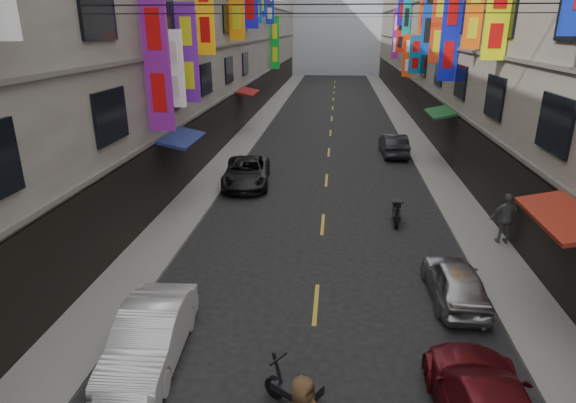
% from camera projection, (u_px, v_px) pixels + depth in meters
% --- Properties ---
extents(sidewalk_left, '(2.00, 90.00, 0.12)m').
position_uv_depth(sidewalk_left, '(252.00, 130.00, 36.89)').
color(sidewalk_left, slate).
rests_on(sidewalk_left, ground).
extents(sidewalk_right, '(2.00, 90.00, 0.12)m').
position_uv_depth(sidewalk_right, '(411.00, 134.00, 35.76)').
color(sidewalk_right, slate).
rests_on(sidewalk_right, ground).
extents(haze_block, '(18.00, 8.00, 22.00)m').
position_uv_depth(haze_block, '(338.00, 5.00, 79.33)').
color(haze_block, silver).
rests_on(haze_block, ground).
extents(street_awnings, '(13.99, 35.20, 0.41)m').
position_uv_depth(street_awnings, '(296.00, 140.00, 20.48)').
color(street_awnings, '#12441B').
rests_on(street_awnings, ground).
extents(lane_markings, '(0.12, 80.20, 0.01)m').
position_uv_depth(lane_markings, '(330.00, 142.00, 33.54)').
color(lane_markings, gold).
rests_on(lane_markings, ground).
extents(scooter_crossing, '(1.56, 1.11, 1.14)m').
position_uv_depth(scooter_crossing, '(300.00, 395.00, 9.85)').
color(scooter_crossing, black).
rests_on(scooter_crossing, ground).
extents(scooter_far_right, '(0.50, 1.80, 1.14)m').
position_uv_depth(scooter_far_right, '(396.00, 212.00, 19.61)').
color(scooter_far_right, black).
rests_on(scooter_far_right, ground).
extents(car_left_mid, '(1.68, 4.16, 1.34)m').
position_uv_depth(car_left_mid, '(150.00, 336.00, 11.35)').
color(car_left_mid, white).
rests_on(car_left_mid, ground).
extents(car_left_far, '(2.68, 4.98, 1.33)m').
position_uv_depth(car_left_far, '(247.00, 172.00, 24.19)').
color(car_left_far, black).
rests_on(car_left_far, ground).
extents(car_right_mid, '(1.52, 3.60, 1.22)m').
position_uv_depth(car_right_mid, '(455.00, 281.00, 13.92)').
color(car_right_mid, '#A4A4A8').
rests_on(car_right_mid, ground).
extents(car_right_far, '(1.56, 4.11, 1.34)m').
position_uv_depth(car_right_far, '(394.00, 145.00, 29.83)').
color(car_right_far, '#24232A').
rests_on(car_right_far, ground).
extents(pedestrian_rfar, '(1.11, 0.63, 1.89)m').
position_uv_depth(pedestrian_rfar, '(506.00, 219.00, 17.26)').
color(pedestrian_rfar, slate).
rests_on(pedestrian_rfar, sidewalk_right).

